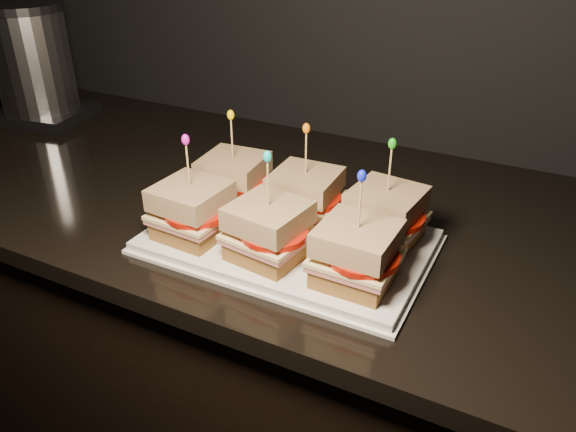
% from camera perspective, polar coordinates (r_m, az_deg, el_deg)
% --- Properties ---
extents(cabinet, '(2.13, 0.68, 0.89)m').
position_cam_1_polar(cabinet, '(1.30, 3.87, -18.24)').
color(cabinet, black).
rests_on(cabinet, ground).
extents(granite_slab, '(2.17, 0.72, 0.03)m').
position_cam_1_polar(granite_slab, '(1.01, 4.73, -0.19)').
color(granite_slab, black).
rests_on(granite_slab, cabinet).
extents(platter, '(0.43, 0.27, 0.02)m').
position_cam_1_polar(platter, '(0.89, 0.00, -2.58)').
color(platter, silver).
rests_on(platter, granite_slab).
extents(platter_rim, '(0.44, 0.28, 0.01)m').
position_cam_1_polar(platter_rim, '(0.90, 0.00, -2.90)').
color(platter_rim, silver).
rests_on(platter_rim, granite_slab).
extents(sandwich_0_bread_bot, '(0.11, 0.11, 0.03)m').
position_cam_1_polar(sandwich_0_bread_bot, '(0.99, -5.42, 2.13)').
color(sandwich_0_bread_bot, '#593817').
rests_on(sandwich_0_bread_bot, platter).
extents(sandwich_0_ham, '(0.12, 0.11, 0.01)m').
position_cam_1_polar(sandwich_0_ham, '(0.98, -5.47, 3.06)').
color(sandwich_0_ham, '#BD6358').
rests_on(sandwich_0_ham, sandwich_0_bread_bot).
extents(sandwich_0_cheese, '(0.12, 0.12, 0.01)m').
position_cam_1_polar(sandwich_0_cheese, '(0.98, -5.49, 3.43)').
color(sandwich_0_cheese, '#F6D893').
rests_on(sandwich_0_cheese, sandwich_0_ham).
extents(sandwich_0_tomato, '(0.10, 0.10, 0.01)m').
position_cam_1_polar(sandwich_0_tomato, '(0.96, -5.10, 3.56)').
color(sandwich_0_tomato, '#AB1306').
rests_on(sandwich_0_tomato, sandwich_0_cheese).
extents(sandwich_0_bread_top, '(0.11, 0.11, 0.03)m').
position_cam_1_polar(sandwich_0_bread_top, '(0.97, -5.57, 5.00)').
color(sandwich_0_bread_top, brown).
rests_on(sandwich_0_bread_top, sandwich_0_tomato).
extents(sandwich_0_pick, '(0.00, 0.00, 0.09)m').
position_cam_1_polar(sandwich_0_pick, '(0.95, -5.71, 7.61)').
color(sandwich_0_pick, tan).
rests_on(sandwich_0_pick, sandwich_0_bread_top).
extents(sandwich_0_frill, '(0.01, 0.01, 0.02)m').
position_cam_1_polar(sandwich_0_frill, '(0.93, -5.85, 10.18)').
color(sandwich_0_frill, '#F9D300').
rests_on(sandwich_0_frill, sandwich_0_pick).
extents(sandwich_1_bread_bot, '(0.10, 0.10, 0.03)m').
position_cam_1_polar(sandwich_1_bread_bot, '(0.93, 1.73, 0.40)').
color(sandwich_1_bread_bot, '#593817').
rests_on(sandwich_1_bread_bot, platter).
extents(sandwich_1_ham, '(0.11, 0.11, 0.01)m').
position_cam_1_polar(sandwich_1_ham, '(0.92, 1.75, 1.37)').
color(sandwich_1_ham, '#BD6358').
rests_on(sandwich_1_ham, sandwich_1_bread_bot).
extents(sandwich_1_cheese, '(0.12, 0.11, 0.01)m').
position_cam_1_polar(sandwich_1_cheese, '(0.92, 1.76, 1.76)').
color(sandwich_1_cheese, '#F6D893').
rests_on(sandwich_1_cheese, sandwich_1_ham).
extents(sandwich_1_tomato, '(0.10, 0.10, 0.01)m').
position_cam_1_polar(sandwich_1_tomato, '(0.91, 2.28, 1.86)').
color(sandwich_1_tomato, '#AB1306').
rests_on(sandwich_1_tomato, sandwich_1_cheese).
extents(sandwich_1_bread_top, '(0.11, 0.11, 0.03)m').
position_cam_1_polar(sandwich_1_bread_top, '(0.91, 1.78, 3.40)').
color(sandwich_1_bread_top, brown).
rests_on(sandwich_1_bread_top, sandwich_1_tomato).
extents(sandwich_1_pick, '(0.00, 0.00, 0.09)m').
position_cam_1_polar(sandwich_1_pick, '(0.89, 1.83, 6.16)').
color(sandwich_1_pick, tan).
rests_on(sandwich_1_pick, sandwich_1_bread_top).
extents(sandwich_1_frill, '(0.01, 0.01, 0.02)m').
position_cam_1_polar(sandwich_1_frill, '(0.87, 1.88, 8.89)').
color(sandwich_1_frill, orange).
rests_on(sandwich_1_frill, sandwich_1_pick).
extents(sandwich_2_bread_bot, '(0.11, 0.11, 0.03)m').
position_cam_1_polar(sandwich_2_bread_bot, '(0.89, 9.71, -1.55)').
color(sandwich_2_bread_bot, '#593817').
rests_on(sandwich_2_bread_bot, platter).
extents(sandwich_2_ham, '(0.12, 0.12, 0.01)m').
position_cam_1_polar(sandwich_2_ham, '(0.88, 9.80, -0.55)').
color(sandwich_2_ham, '#BD6358').
rests_on(sandwich_2_ham, sandwich_2_bread_bot).
extents(sandwich_2_cheese, '(0.12, 0.12, 0.01)m').
position_cam_1_polar(sandwich_2_cheese, '(0.88, 9.84, -0.15)').
color(sandwich_2_cheese, '#F6D893').
rests_on(sandwich_2_cheese, sandwich_2_ham).
extents(sandwich_2_tomato, '(0.10, 0.10, 0.01)m').
position_cam_1_polar(sandwich_2_tomato, '(0.86, 10.51, -0.06)').
color(sandwich_2_tomato, '#AB1306').
rests_on(sandwich_2_tomato, sandwich_2_cheese).
extents(sandwich_2_bread_top, '(0.11, 0.11, 0.03)m').
position_cam_1_polar(sandwich_2_bread_top, '(0.86, 10.00, 1.55)').
color(sandwich_2_bread_top, brown).
rests_on(sandwich_2_bread_top, sandwich_2_tomato).
extents(sandwich_2_pick, '(0.00, 0.00, 0.09)m').
position_cam_1_polar(sandwich_2_pick, '(0.84, 10.28, 4.41)').
color(sandwich_2_pick, tan).
rests_on(sandwich_2_pick, sandwich_2_bread_top).
extents(sandwich_2_frill, '(0.01, 0.01, 0.02)m').
position_cam_1_polar(sandwich_2_frill, '(0.82, 10.55, 7.25)').
color(sandwich_2_frill, '#1FA614').
rests_on(sandwich_2_frill, sandwich_2_pick).
extents(sandwich_3_bread_bot, '(0.11, 0.11, 0.03)m').
position_cam_1_polar(sandwich_3_bread_bot, '(0.90, -9.56, -1.05)').
color(sandwich_3_bread_bot, '#593817').
rests_on(sandwich_3_bread_bot, platter).
extents(sandwich_3_ham, '(0.12, 0.11, 0.01)m').
position_cam_1_polar(sandwich_3_ham, '(0.89, -9.66, -0.06)').
color(sandwich_3_ham, '#BD6358').
rests_on(sandwich_3_ham, sandwich_3_bread_bot).
extents(sandwich_3_cheese, '(0.12, 0.11, 0.01)m').
position_cam_1_polar(sandwich_3_cheese, '(0.89, -9.69, 0.34)').
color(sandwich_3_cheese, '#F6D893').
rests_on(sandwich_3_cheese, sandwich_3_ham).
extents(sandwich_3_tomato, '(0.10, 0.10, 0.01)m').
position_cam_1_polar(sandwich_3_tomato, '(0.87, -9.33, 0.43)').
color(sandwich_3_tomato, '#AB1306').
rests_on(sandwich_3_tomato, sandwich_3_cheese).
extents(sandwich_3_bread_top, '(0.11, 0.11, 0.03)m').
position_cam_1_polar(sandwich_3_bread_top, '(0.88, -9.85, 2.02)').
color(sandwich_3_bread_top, brown).
rests_on(sandwich_3_bread_top, sandwich_3_tomato).
extents(sandwich_3_pick, '(0.00, 0.00, 0.09)m').
position_cam_1_polar(sandwich_3_pick, '(0.86, -10.12, 4.84)').
color(sandwich_3_pick, tan).
rests_on(sandwich_3_pick, sandwich_3_bread_top).
extents(sandwich_3_frill, '(0.01, 0.01, 0.02)m').
position_cam_1_polar(sandwich_3_frill, '(0.84, -10.38, 7.64)').
color(sandwich_3_frill, '#D314C3').
rests_on(sandwich_3_frill, sandwich_3_pick).
extents(sandwich_4_bread_bot, '(0.11, 0.11, 0.03)m').
position_cam_1_polar(sandwich_4_bread_bot, '(0.84, -1.93, -3.22)').
color(sandwich_4_bread_bot, '#593817').
rests_on(sandwich_4_bread_bot, platter).
extents(sandwich_4_ham, '(0.12, 0.12, 0.01)m').
position_cam_1_polar(sandwich_4_ham, '(0.83, -1.95, -2.17)').
color(sandwich_4_ham, '#BD6358').
rests_on(sandwich_4_ham, sandwich_4_bread_bot).
extents(sandwich_4_cheese, '(0.13, 0.12, 0.01)m').
position_cam_1_polar(sandwich_4_cheese, '(0.82, -1.96, -1.75)').
color(sandwich_4_cheese, '#F6D893').
rests_on(sandwich_4_cheese, sandwich_4_ham).
extents(sandwich_4_tomato, '(0.10, 0.10, 0.01)m').
position_cam_1_polar(sandwich_4_tomato, '(0.81, -1.43, -1.69)').
color(sandwich_4_tomato, '#AB1306').
rests_on(sandwich_4_tomato, sandwich_4_cheese).
extents(sandwich_4_bread_top, '(0.11, 0.11, 0.03)m').
position_cam_1_polar(sandwich_4_bread_top, '(0.81, -1.99, 0.03)').
color(sandwich_4_bread_top, brown).
rests_on(sandwich_4_bread_top, sandwich_4_tomato).
extents(sandwich_4_pick, '(0.00, 0.00, 0.09)m').
position_cam_1_polar(sandwich_4_pick, '(0.79, -2.05, 3.04)').
color(sandwich_4_pick, tan).
rests_on(sandwich_4_pick, sandwich_4_bread_top).
extents(sandwich_4_frill, '(0.01, 0.01, 0.02)m').
position_cam_1_polar(sandwich_4_frill, '(0.77, -2.11, 6.06)').
color(sandwich_4_frill, '#0CC0C7').
rests_on(sandwich_4_frill, sandwich_4_pick).
extents(sandwich_5_bread_bot, '(0.10, 0.10, 0.03)m').
position_cam_1_polar(sandwich_5_bread_bot, '(0.79, 6.84, -5.62)').
color(sandwich_5_bread_bot, '#593817').
rests_on(sandwich_5_bread_bot, platter).
extents(sandwich_5_ham, '(0.11, 0.11, 0.01)m').
position_cam_1_polar(sandwich_5_ham, '(0.78, 6.91, -4.54)').
color(sandwich_5_ham, '#BD6358').
rests_on(sandwich_5_ham, sandwich_5_bread_bot).
extents(sandwich_5_cheese, '(0.11, 0.11, 0.01)m').
position_cam_1_polar(sandwich_5_cheese, '(0.77, 6.94, -4.11)').
color(sandwich_5_cheese, '#F6D893').
rests_on(sandwich_5_cheese, sandwich_5_ham).
extents(sandwich_5_tomato, '(0.10, 0.10, 0.01)m').
position_cam_1_polar(sandwich_5_tomato, '(0.76, 7.66, -4.08)').
color(sandwich_5_tomato, '#AB1306').
rests_on(sandwich_5_tomato, sandwich_5_cheese).
extents(sandwich_5_bread_top, '(0.10, 0.10, 0.03)m').
position_cam_1_polar(sandwich_5_bread_top, '(0.76, 7.07, -2.26)').
color(sandwich_5_bread_top, brown).
rests_on(sandwich_5_bread_top, sandwich_5_tomato).
extents(sandwich_5_pick, '(0.00, 0.00, 0.09)m').
position_cam_1_polar(sandwich_5_pick, '(0.74, 7.30, 0.88)').
color(sandwich_5_pick, tan).
rests_on(sandwich_5_pick, sandwich_5_bread_top).
extents(sandwich_5_frill, '(0.01, 0.01, 0.02)m').
position_cam_1_polar(sandwich_5_frill, '(0.72, 7.52, 4.06)').
color(sandwich_5_frill, '#1120E2').
rests_on(sandwich_5_frill, sandwich_5_pick).
extents(appliance_base, '(0.24, 0.21, 0.03)m').
position_cam_1_polar(appliance_base, '(1.57, -23.53, 9.53)').
color(appliance_base, '#262628').
rests_on(appliance_base, granite_slab).
extents(appliance_body, '(0.18, 0.18, 0.23)m').
position_cam_1_polar(appliance_body, '(1.54, -24.51, 14.08)').
color(appliance_body, silver).
rests_on(appliance_body, appliance_base).
extents(appliance_lid, '(0.19, 0.19, 0.02)m').
position_cam_1_polar(appliance_lid, '(1.52, -25.52, 18.63)').
color(appliance_lid, '#262628').
rests_on(appliance_lid, appliance_body).
extents(appliance, '(0.22, 0.18, 0.28)m').
position_cam_1_polar(appliance, '(1.54, -24.47, 13.92)').
color(appliance, silver).
rests_on(appliance, granite_slab).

